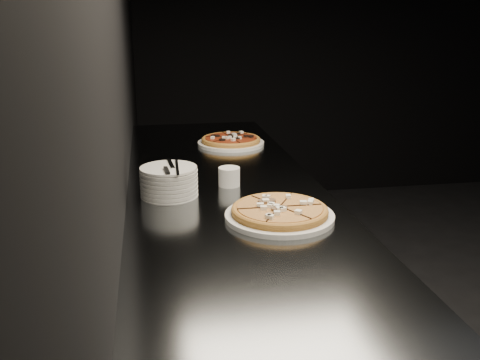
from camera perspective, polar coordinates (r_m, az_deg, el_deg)
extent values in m
cube|color=black|center=(1.99, -12.77, 12.44)|extent=(0.02, 5.00, 2.80)
cube|color=black|center=(5.09, 19.00, 14.58)|extent=(5.00, 0.02, 2.80)
cube|color=slate|center=(2.29, -1.68, -11.60)|extent=(0.70, 2.40, 0.90)
cube|color=slate|center=(2.10, -1.79, -0.55)|extent=(0.74, 2.44, 0.02)
cylinder|color=white|center=(1.74, 4.23, -3.86)|extent=(0.35, 0.35, 0.02)
cylinder|color=#BA8237|center=(1.73, 4.24, -3.40)|extent=(0.31, 0.31, 0.01)
torus|color=#BA8237|center=(1.73, 4.25, -3.20)|extent=(0.32, 0.32, 0.02)
cylinder|color=#F7AF52|center=(1.73, 4.25, -3.02)|extent=(0.28, 0.28, 0.01)
cylinder|color=white|center=(2.72, -0.97, 3.94)|extent=(0.34, 0.34, 0.02)
cylinder|color=#BA8237|center=(2.72, -0.97, 4.23)|extent=(0.38, 0.38, 0.01)
torus|color=#BA8237|center=(2.72, -0.97, 4.36)|extent=(0.38, 0.38, 0.02)
cylinder|color=maroon|center=(2.72, -0.97, 4.47)|extent=(0.33, 0.33, 0.01)
cylinder|color=white|center=(1.97, -7.53, -1.43)|extent=(0.21, 0.21, 0.02)
cylinder|color=white|center=(1.96, -7.55, -1.01)|extent=(0.21, 0.21, 0.02)
cylinder|color=white|center=(1.96, -7.57, -0.58)|extent=(0.21, 0.21, 0.02)
cylinder|color=white|center=(1.95, -7.58, -0.15)|extent=(0.21, 0.21, 0.02)
cylinder|color=white|center=(1.95, -7.60, 0.29)|extent=(0.21, 0.21, 0.02)
cylinder|color=white|center=(1.94, -7.62, 0.72)|extent=(0.21, 0.21, 0.02)
cylinder|color=white|center=(1.94, -7.64, 1.16)|extent=(0.21, 0.21, 0.02)
cube|color=#B9BCC0|center=(1.98, -7.40, 1.76)|extent=(0.03, 0.13, 0.00)
cube|color=black|center=(1.88, -7.82, 1.03)|extent=(0.02, 0.08, 0.01)
cube|color=#B9BCC0|center=(1.93, -6.72, 1.39)|extent=(0.06, 0.20, 0.00)
cylinder|color=silver|center=(2.05, -1.16, 0.36)|extent=(0.08, 0.08, 0.07)
cylinder|color=black|center=(2.05, -1.16, 1.11)|extent=(0.07, 0.07, 0.01)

